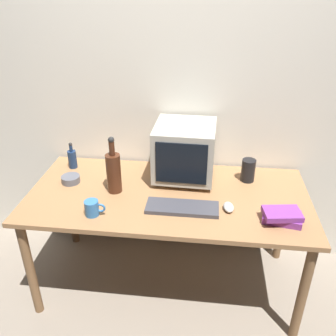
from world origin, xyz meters
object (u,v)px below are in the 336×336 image
at_px(keyboard, 182,208).
at_px(book_stack, 282,216).
at_px(cd_spindle, 71,179).
at_px(computer_mouse, 229,207).
at_px(mug, 92,208).
at_px(metal_canister, 248,170).
at_px(crt_monitor, 185,151).
at_px(bottle_tall, 114,171).
at_px(bottle_short, 72,158).

distance_m(keyboard, book_stack, 0.55).
relative_size(book_stack, cd_spindle, 1.89).
relative_size(computer_mouse, mug, 0.83).
distance_m(keyboard, metal_canister, 0.56).
height_order(crt_monitor, mug, crt_monitor).
bearing_deg(book_stack, metal_canister, 109.70).
bearing_deg(computer_mouse, bottle_tall, 162.71).
relative_size(crt_monitor, book_stack, 1.76).
bearing_deg(metal_canister, keyboard, -136.10).
distance_m(computer_mouse, book_stack, 0.30).
relative_size(bottle_short, mug, 1.58).
height_order(computer_mouse, metal_canister, metal_canister).
bearing_deg(crt_monitor, mug, -134.42).
bearing_deg(crt_monitor, book_stack, -36.65).
bearing_deg(mug, book_stack, 3.48).
xyz_separation_m(computer_mouse, cd_spindle, (-1.01, 0.19, 0.00)).
relative_size(keyboard, metal_canister, 2.80).
bearing_deg(mug, cd_spindle, 126.89).
bearing_deg(bottle_short, book_stack, -19.18).
distance_m(keyboard, mug, 0.51).
xyz_separation_m(crt_monitor, metal_canister, (0.42, 0.01, -0.12)).
distance_m(bottle_short, book_stack, 1.44).
xyz_separation_m(bottle_short, book_stack, (1.36, -0.47, -0.04)).
bearing_deg(crt_monitor, computer_mouse, -50.85).
height_order(crt_monitor, keyboard, crt_monitor).
distance_m(crt_monitor, book_stack, 0.73).
bearing_deg(mug, bottle_tall, 76.84).
relative_size(book_stack, metal_canister, 1.51).
distance_m(keyboard, bottle_tall, 0.48).
bearing_deg(bottle_tall, mug, -103.16).
relative_size(bottle_short, cd_spindle, 1.58).
bearing_deg(book_stack, crt_monitor, 143.35).
relative_size(keyboard, bottle_tall, 1.14).
bearing_deg(bottle_tall, cd_spindle, 167.56).
xyz_separation_m(mug, metal_canister, (0.90, 0.49, 0.03)).
relative_size(computer_mouse, bottle_tall, 0.27).
xyz_separation_m(crt_monitor, mug, (-0.48, -0.49, -0.15)).
distance_m(bottle_short, cd_spindle, 0.22).
distance_m(keyboard, cd_spindle, 0.78).
height_order(keyboard, book_stack, book_stack).
relative_size(bottle_tall, cd_spindle, 3.07).
height_order(computer_mouse, mug, mug).
height_order(bottle_short, metal_canister, bottle_short).
bearing_deg(bottle_tall, bottle_short, 143.69).
xyz_separation_m(keyboard, computer_mouse, (0.27, 0.03, 0.01)).
bearing_deg(mug, metal_canister, 28.91).
relative_size(bottle_short, metal_canister, 1.26).
bearing_deg(bottle_short, keyboard, -27.78).
relative_size(cd_spindle, metal_canister, 0.80).
xyz_separation_m(computer_mouse, bottle_short, (-1.07, 0.40, 0.05)).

